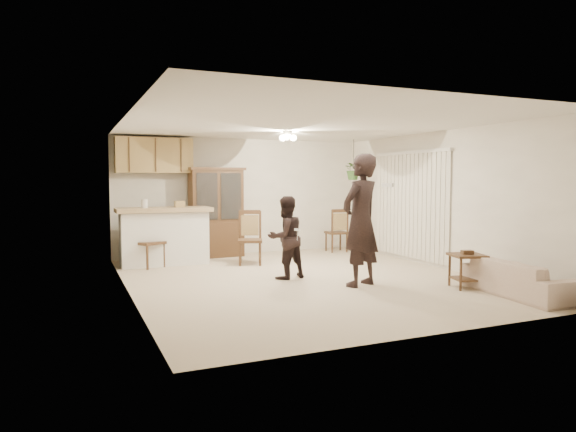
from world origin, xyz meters
name	(u,v)px	position (x,y,z in m)	size (l,w,h in m)	color
floor	(305,279)	(0.00, 0.00, 0.00)	(6.50, 6.50, 0.00)	#B8AA8B
ceiling	(306,124)	(0.00, 0.00, 2.50)	(5.50, 6.50, 0.02)	silver
wall_back	(242,196)	(0.00, 3.25, 1.25)	(5.50, 0.02, 2.50)	silver
wall_front	(441,215)	(0.00, -3.25, 1.25)	(5.50, 0.02, 2.50)	silver
wall_left	(128,206)	(-2.75, 0.00, 1.25)	(0.02, 6.50, 2.50)	silver
wall_right	(442,200)	(2.75, 0.00, 1.25)	(0.02, 6.50, 2.50)	silver
breakfast_bar	(164,239)	(-1.85, 2.35, 0.50)	(1.60, 0.55, 1.00)	silver
bar_top	(164,210)	(-1.85, 2.35, 1.05)	(1.75, 0.70, 0.08)	tan
upper_cabinets	(154,155)	(-1.90, 3.07, 2.10)	(1.50, 0.34, 0.70)	olive
vertical_blinds	(410,206)	(2.71, 0.90, 1.10)	(0.06, 2.30, 2.10)	beige
ceiling_fixture	(288,136)	(0.20, 1.20, 2.40)	(0.36, 0.36, 0.20)	#FFF0BF
hanging_plant	(353,169)	(2.30, 2.40, 1.85)	(0.43, 0.37, 0.48)	#2C5220
plant_cord	(354,154)	(2.30, 2.40, 2.17)	(0.01, 0.01, 0.65)	black
sofa	(520,270)	(2.23, -2.25, 0.37)	(1.87, 0.73, 0.73)	beige
adult	(361,227)	(0.54, -0.80, 0.90)	(0.66, 0.43, 1.80)	black
child	(286,237)	(-0.27, 0.18, 0.68)	(0.66, 0.51, 1.35)	black
china_hutch	(216,213)	(-0.67, 2.96, 0.92)	(1.21, 0.52, 1.87)	#351F13
side_table	(467,270)	(1.92, -1.56, 0.26)	(0.57, 0.57, 0.56)	#351F13
chair_bar	(149,252)	(-2.16, 2.16, 0.29)	(0.62, 0.62, 1.03)	#351F13
chair_hutch_left	(250,249)	(-0.35, 1.74, 0.29)	(0.58, 0.58, 1.03)	#351F13
chair_hutch_right	(336,240)	(2.02, 2.65, 0.27)	(0.46, 0.46, 0.97)	#351F13
controller_adult	(388,185)	(0.73, -1.23, 1.54)	(0.05, 0.17, 0.05)	white
controller_child	(297,230)	(-0.20, -0.13, 0.83)	(0.04, 0.12, 0.04)	white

